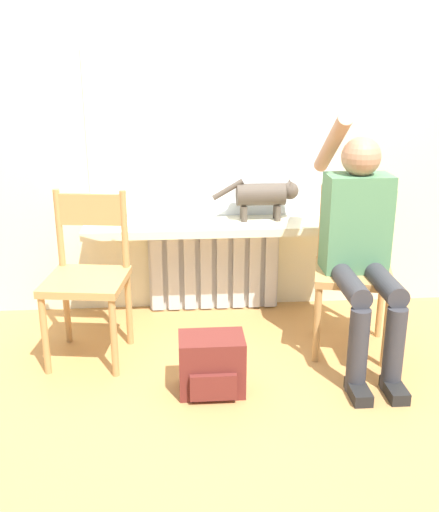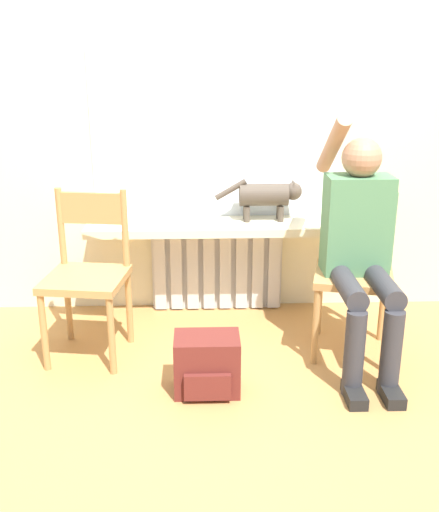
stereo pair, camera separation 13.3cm
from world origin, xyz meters
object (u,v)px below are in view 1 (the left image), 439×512
at_px(chair_left, 88,275).
at_px(cat, 265,195).
at_px(person, 361,240).
at_px(backpack, 212,365).
at_px(chair_right, 353,267).

relative_size(chair_left, cat, 1.70).
height_order(chair_left, person, person).
relative_size(person, backpack, 4.14).
xyz_separation_m(chair_left, chair_right, (1.44, -0.00, 0.00)).
distance_m(chair_left, backpack, 0.83).
xyz_separation_m(chair_left, person, (1.43, -0.12, 0.20)).
bearing_deg(cat, chair_left, -153.64).
height_order(cat, backpack, cat).
bearing_deg(chair_right, person, -80.84).
xyz_separation_m(chair_left, backpack, (0.63, -0.43, -0.33)).
distance_m(chair_right, cat, 0.72).
distance_m(chair_left, cat, 1.18).
relative_size(chair_left, backpack, 2.82).
xyz_separation_m(chair_left, cat, (1.02, 0.51, 0.30)).
bearing_deg(person, cat, 123.29).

